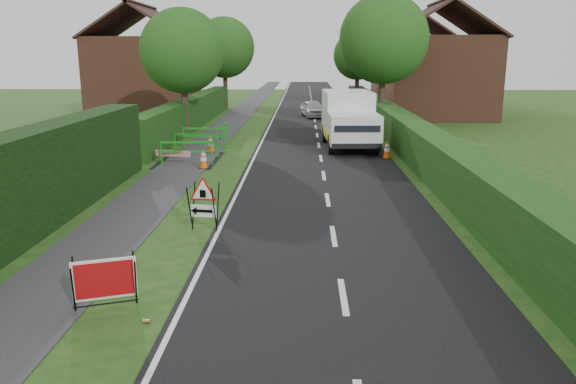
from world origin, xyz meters
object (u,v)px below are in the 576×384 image
object	(u,v)px
triangle_sign	(202,200)
red_rect_sign	(105,280)
hatchback_car	(313,109)
works_van	(349,118)

from	to	relation	value
triangle_sign	red_rect_sign	bearing A→B (deg)	-92.97
triangle_sign	hatchback_car	distance (m)	26.67
red_rect_sign	triangle_sign	world-z (taller)	triangle_sign
red_rect_sign	works_van	size ratio (longest dim) A/B	0.21
triangle_sign	hatchback_car	bearing A→B (deg)	91.84
triangle_sign	hatchback_car	size ratio (longest dim) A/B	0.34
works_van	hatchback_car	size ratio (longest dim) A/B	1.68
works_van	hatchback_car	distance (m)	13.29
red_rect_sign	hatchback_car	xyz separation A→B (m)	(4.06, 30.91, 0.07)
red_rect_sign	hatchback_car	world-z (taller)	hatchback_car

